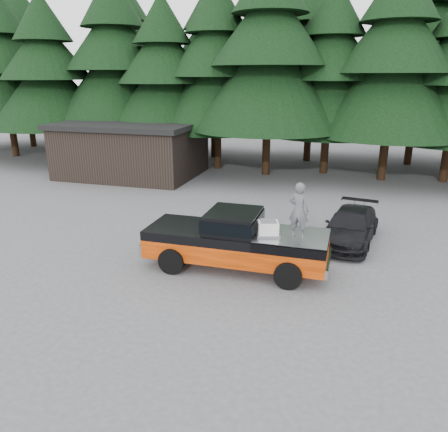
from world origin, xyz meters
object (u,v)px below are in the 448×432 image
(parked_car, at_px, (350,227))
(utility_building, at_px, (132,148))
(man_on_bed, at_px, (299,210))
(air_compressor, at_px, (268,229))
(pickup_truck, at_px, (236,249))

(parked_car, bearing_deg, utility_building, 156.85)
(parked_car, bearing_deg, man_on_bed, -104.79)
(air_compressor, relative_size, man_on_bed, 0.36)
(pickup_truck, distance_m, air_compressor, 1.41)
(air_compressor, xyz_separation_m, man_on_bed, (0.90, 0.09, 0.65))
(pickup_truck, bearing_deg, parked_car, 44.29)
(pickup_truck, height_order, man_on_bed, man_on_bed)
(air_compressor, bearing_deg, parked_car, 39.48)
(parked_car, distance_m, utility_building, 15.75)
(air_compressor, bearing_deg, utility_building, 115.43)
(air_compressor, relative_size, parked_car, 0.15)
(pickup_truck, bearing_deg, utility_building, 129.97)
(air_compressor, relative_size, utility_building, 0.07)
(utility_building, bearing_deg, parked_car, -31.79)
(air_compressor, bearing_deg, man_on_bed, -11.13)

